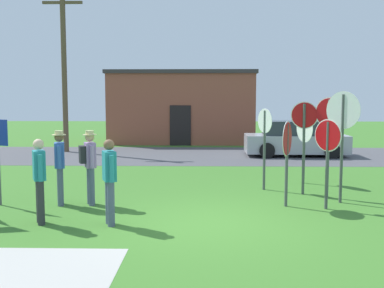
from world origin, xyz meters
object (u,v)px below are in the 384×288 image
(utility_pole, at_px, (64,68))
(stop_sign_nearest, at_px, (304,132))
(stop_sign_leaning_left, at_px, (327,148))
(person_near_signs, at_px, (110,177))
(stop_sign_tallest, at_px, (343,125))
(stop_sign_leaning_right, at_px, (265,135))
(parked_car_on_street, at_px, (294,140))
(stop_sign_rear_left, at_px, (329,129))
(stop_sign_low_front, at_px, (304,135))
(stop_sign_rear_right, at_px, (287,149))
(person_with_sunhat, at_px, (89,162))
(person_holding_notes, at_px, (60,163))
(person_in_blue, at_px, (39,176))

(utility_pole, distance_m, stop_sign_nearest, 13.04)
(stop_sign_leaning_left, xyz_separation_m, person_near_signs, (-4.58, -1.42, -0.42))
(stop_sign_tallest, distance_m, stop_sign_nearest, 1.17)
(stop_sign_leaning_right, bearing_deg, parked_car_on_street, 73.11)
(stop_sign_rear_left, height_order, stop_sign_low_front, stop_sign_rear_left)
(stop_sign_rear_right, bearing_deg, person_with_sunhat, 179.45)
(stop_sign_leaning_right, distance_m, person_near_signs, 5.02)
(stop_sign_nearest, relative_size, person_with_sunhat, 1.38)
(utility_pole, xyz_separation_m, stop_sign_leaning_left, (9.13, -10.78, -2.48))
(parked_car_on_street, xyz_separation_m, stop_sign_leaning_right, (-2.25, -7.41, 0.79))
(stop_sign_tallest, xyz_separation_m, person_near_signs, (-5.10, -2.07, -0.89))
(stop_sign_tallest, height_order, person_with_sunhat, stop_sign_tallest)
(stop_sign_tallest, relative_size, stop_sign_rear_left, 1.05)
(stop_sign_leaning_right, bearing_deg, person_near_signs, -134.15)
(stop_sign_leaning_left, xyz_separation_m, stop_sign_rear_right, (-0.85, 0.23, -0.03))
(person_holding_notes, height_order, person_near_signs, person_holding_notes)
(person_holding_notes, bearing_deg, stop_sign_rear_left, 8.73)
(stop_sign_tallest, distance_m, stop_sign_leaning_left, 0.95)
(stop_sign_leaning_left, relative_size, stop_sign_low_front, 0.99)
(person_with_sunhat, bearing_deg, stop_sign_low_front, 27.29)
(parked_car_on_street, xyz_separation_m, stop_sign_nearest, (-1.33, -8.01, 0.93))
(stop_sign_low_front, bearing_deg, stop_sign_leaning_left, -93.16)
(utility_pole, xyz_separation_m, person_with_sunhat, (3.73, -10.50, -2.85))
(utility_pole, distance_m, stop_sign_tallest, 14.13)
(stop_sign_leaning_right, relative_size, person_holding_notes, 1.27)
(person_with_sunhat, height_order, person_near_signs, person_with_sunhat)
(stop_sign_rear_right, distance_m, person_in_blue, 5.39)
(utility_pole, distance_m, stop_sign_leaning_left, 14.34)
(stop_sign_rear_right, height_order, stop_sign_low_front, stop_sign_low_front)
(parked_car_on_street, height_order, person_in_blue, person_in_blue)
(stop_sign_nearest, height_order, stop_sign_leaning_left, stop_sign_nearest)
(stop_sign_leaning_right, bearing_deg, stop_sign_nearest, -33.02)
(stop_sign_leaning_right, bearing_deg, person_in_blue, -144.10)
(person_in_blue, bearing_deg, stop_sign_low_front, 36.29)
(stop_sign_nearest, bearing_deg, stop_sign_tallest, -52.50)
(utility_pole, bearing_deg, person_with_sunhat, -70.47)
(person_holding_notes, xyz_separation_m, person_with_sunhat, (0.68, 0.04, 0.03))
(stop_sign_leaning_right, xyz_separation_m, stop_sign_nearest, (0.92, -0.60, 0.14))
(person_holding_notes, bearing_deg, parked_car_on_street, 52.27)
(parked_car_on_street, xyz_separation_m, person_near_signs, (-5.73, -10.99, 0.26))
(person_with_sunhat, bearing_deg, utility_pole, 109.53)
(person_with_sunhat, bearing_deg, stop_sign_rear_left, 9.32)
(utility_pole, height_order, person_in_blue, utility_pole)
(person_near_signs, bearing_deg, stop_sign_rear_left, 28.18)
(stop_sign_leaning_left, xyz_separation_m, stop_sign_low_front, (0.17, 3.16, 0.03))
(stop_sign_low_front, xyz_separation_m, person_in_blue, (-6.16, -4.52, -0.45))
(utility_pole, relative_size, stop_sign_rear_left, 2.93)
(stop_sign_rear_right, distance_m, stop_sign_rear_left, 1.59)
(utility_pole, xyz_separation_m, stop_sign_low_front, (9.31, -7.63, -2.45))
(stop_sign_nearest, bearing_deg, person_with_sunhat, -166.16)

